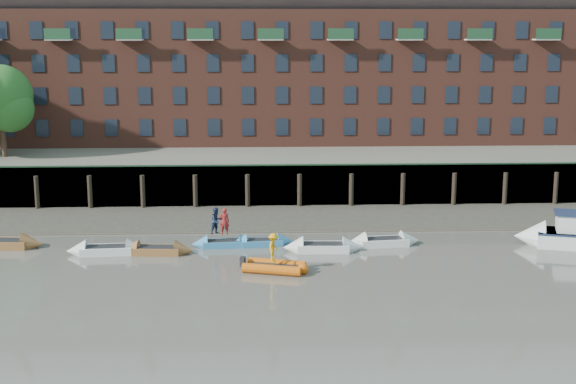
{
  "coord_description": "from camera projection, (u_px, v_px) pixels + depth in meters",
  "views": [
    {
      "loc": [
        -1.31,
        -38.54,
        13.54
      ],
      "look_at": [
        0.72,
        12.0,
        3.2
      ],
      "focal_mm": 50.0,
      "sensor_mm": 36.0,
      "label": 1
    }
  ],
  "objects": [
    {
      "name": "mud_band",
      "position": [
        276.0,
        230.0,
        54.78
      ],
      "size": [
        110.0,
        1.6,
        0.1
      ],
      "primitive_type": "cube",
      "color": "#4C4336",
      "rests_on": "ground"
    },
    {
      "name": "ground",
      "position": [
        283.0,
        301.0,
        40.49
      ],
      "size": [
        220.0,
        220.0,
        0.0
      ],
      "primitive_type": "plane",
      "color": "#5F5B52",
      "rests_on": "ground"
    },
    {
      "name": "foreshore",
      "position": [
        275.0,
        219.0,
        58.11
      ],
      "size": [
        110.0,
        8.0,
        0.5
      ],
      "primitive_type": "cube",
      "color": "#3D382F",
      "rests_on": "ground"
    },
    {
      "name": "bank_terrace",
      "position": [
        270.0,
        158.0,
        75.41
      ],
      "size": [
        110.0,
        28.0,
        3.2
      ],
      "primitive_type": "cube",
      "color": "#5E594D",
      "rests_on": "ground"
    },
    {
      "name": "rowboat_1",
      "position": [
        107.0,
        250.0,
        49.01
      ],
      "size": [
        4.9,
        1.74,
        1.4
      ],
      "rotation": [
        0.0,
        0.0,
        0.07
      ],
      "color": "silver",
      "rests_on": "ground"
    },
    {
      "name": "apartment_terrace",
      "position": [
        269.0,
        36.0,
        74.14
      ],
      "size": [
        80.6,
        15.56,
        20.98
      ],
      "color": "brown",
      "rests_on": "bank_terrace"
    },
    {
      "name": "rowboat_4",
      "position": [
        262.0,
        242.0,
        50.91
      ],
      "size": [
        4.14,
        1.66,
        1.17
      ],
      "rotation": [
        0.0,
        0.0,
        0.12
      ],
      "color": "teal",
      "rests_on": "ground"
    },
    {
      "name": "rowboat_0",
      "position": [
        3.0,
        244.0,
        50.4
      ],
      "size": [
        5.11,
        1.86,
        1.45
      ],
      "rotation": [
        0.0,
        0.0,
        -0.08
      ],
      "color": "brown",
      "rests_on": "ground"
    },
    {
      "name": "motor_launch",
      "position": [
        563.0,
        235.0,
        50.63
      ],
      "size": [
        7.27,
        4.09,
        2.85
      ],
      "rotation": [
        0.0,
        0.0,
        2.86
      ],
      "color": "silver",
      "rests_on": "ground"
    },
    {
      "name": "person_rib_crew",
      "position": [
        274.0,
        247.0,
        45.18
      ],
      "size": [
        0.89,
        1.19,
        1.65
      ],
      "primitive_type": "imported",
      "rotation": [
        0.0,
        0.0,
        1.29
      ],
      "color": "orange",
      "rests_on": "rib_tender"
    },
    {
      "name": "rowboat_3",
      "position": [
        223.0,
        243.0,
        50.66
      ],
      "size": [
        4.1,
        1.55,
        1.16
      ],
      "rotation": [
        0.0,
        0.0,
        0.1
      ],
      "color": "teal",
      "rests_on": "ground"
    },
    {
      "name": "river_wall",
      "position": [
        273.0,
        186.0,
        62.08
      ],
      "size": [
        110.0,
        1.23,
        3.3
      ],
      "color": "#2D2A26",
      "rests_on": "ground"
    },
    {
      "name": "rowboat_2",
      "position": [
        157.0,
        250.0,
        49.02
      ],
      "size": [
        4.57,
        1.65,
        1.3
      ],
      "rotation": [
        0.0,
        0.0,
        -0.08
      ],
      "color": "brown",
      "rests_on": "ground"
    },
    {
      "name": "rowboat_6",
      "position": [
        383.0,
        242.0,
        50.91
      ],
      "size": [
        4.89,
        1.94,
        1.38
      ],
      "rotation": [
        0.0,
        0.0,
        0.12
      ],
      "color": "silver",
      "rests_on": "ground"
    },
    {
      "name": "person_rower_b",
      "position": [
        217.0,
        221.0,
        50.51
      ],
      "size": [
        1.05,
        1.04,
        1.71
      ],
      "primitive_type": "imported",
      "rotation": [
        0.0,
        0.0,
        0.72
      ],
      "color": "#19233F",
      "rests_on": "rowboat_3"
    },
    {
      "name": "rib_tender",
      "position": [
        277.0,
        267.0,
        45.42
      ],
      "size": [
        3.79,
        2.61,
        0.64
      ],
      "rotation": [
        0.0,
        0.0,
        -0.29
      ],
      "color": "#CB570D",
      "rests_on": "ground"
    },
    {
      "name": "rowboat_5",
      "position": [
        323.0,
        247.0,
        49.57
      ],
      "size": [
        4.98,
        1.6,
        1.43
      ],
      "rotation": [
        0.0,
        0.0,
        -0.03
      ],
      "color": "silver",
      "rests_on": "ground"
    },
    {
      "name": "person_rower_a",
      "position": [
        224.0,
        221.0,
        50.4
      ],
      "size": [
        0.65,
        0.45,
        1.7
      ],
      "primitive_type": "imported",
      "rotation": [
        0.0,
        0.0,
        3.22
      ],
      "color": "maroon",
      "rests_on": "rowboat_3"
    }
  ]
}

